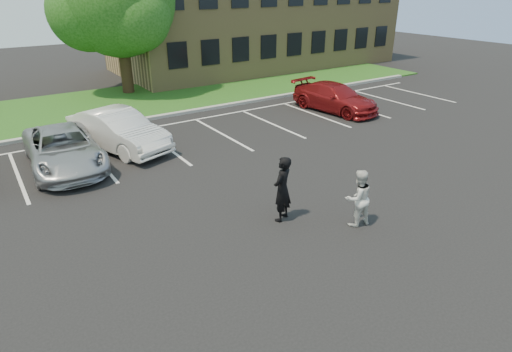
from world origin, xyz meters
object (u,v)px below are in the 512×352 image
Objects in this scene: office_building at (256,12)px; man_white_shirt at (358,198)px; car_red_compact at (335,98)px; man_black_suit at (282,189)px; car_white_sedan at (118,130)px; tree at (118,1)px; car_silver_minivan at (64,149)px.

office_building is 13.31× the size of man_white_shirt.
office_building reaches higher than car_red_compact.
man_black_suit is 8.61m from car_white_sedan.
man_black_suit reaches higher than car_red_compact.
office_building is 14.98m from car_red_compact.
man_white_shirt reaches higher than car_white_sedan.
man_black_suit reaches higher than car_white_sedan.
office_building is 4.50× the size of car_red_compact.
car_red_compact is (7.71, 9.13, -0.12)m from man_white_shirt.
man_white_shirt is at bearing -117.38° from office_building.
car_white_sedan is at bearing 168.94° from car_red_compact.
car_white_sedan is (-2.13, 8.34, -0.17)m from man_black_suit.
car_red_compact is (-4.24, -13.95, -3.44)m from office_building.
car_red_compact is at bearing -106.90° from office_building.
man_black_suit is 0.39× the size of car_red_compact.
car_silver_minivan is at bearing -119.69° from tree.
tree is at bearing -79.54° from man_white_shirt.
man_white_shirt is 0.32× the size of car_silver_minivan.
man_white_shirt is at bearing -87.86° from car_white_sedan.
office_building is 25.75m from man_black_suit.
car_white_sedan reaches higher than car_red_compact.
tree is at bearing 62.65° from car_silver_minivan.
tree is at bearing 119.67° from car_red_compact.
man_black_suit is 8.77m from car_silver_minivan.
car_red_compact is at bearing -167.50° from man_black_suit.
car_red_compact is at bearing -52.38° from tree.
tree is 13.65m from car_red_compact.
man_black_suit is at bearing -57.53° from car_silver_minivan.
man_black_suit is 0.37× the size of car_silver_minivan.
car_red_compact is (13.71, 0.13, -0.01)m from car_silver_minivan.
car_red_compact is at bearing -120.11° from man_white_shirt.
office_building reaches higher than man_black_suit.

